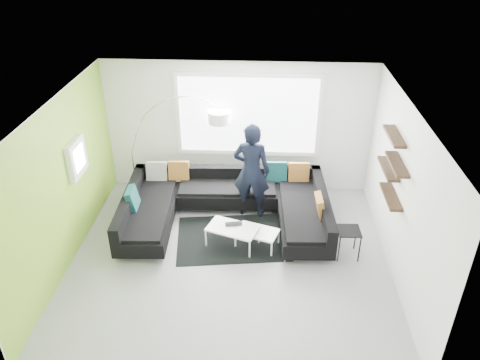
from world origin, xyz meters
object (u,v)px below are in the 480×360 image
object	(u,v)px
coffee_table	(245,237)
arc_lamp	(132,151)
sectional_sofa	(226,209)
laptop	(234,225)
person	(251,171)
side_table	(347,243)

from	to	relation	value
coffee_table	arc_lamp	xyz separation A→B (m)	(-2.37, 1.50, 0.91)
sectional_sofa	laptop	xyz separation A→B (m)	(0.19, -0.54, 0.02)
laptop	person	bearing A→B (deg)	63.44
side_table	person	distance (m)	2.23
arc_lamp	laptop	xyz separation A→B (m)	(2.17, -1.45, -0.71)
sectional_sofa	coffee_table	bearing A→B (deg)	-59.37
side_table	sectional_sofa	bearing A→B (deg)	160.51
arc_lamp	side_table	size ratio (longest dim) A/B	4.10
coffee_table	person	world-z (taller)	person
sectional_sofa	side_table	bearing A→B (deg)	-21.98
sectional_sofa	arc_lamp	bearing A→B (deg)	152.89
coffee_table	side_table	bearing A→B (deg)	13.65
laptop	side_table	bearing A→B (deg)	-17.60
coffee_table	laptop	distance (m)	0.29
side_table	person	size ratio (longest dim) A/B	0.27
arc_lamp	laptop	size ratio (longest dim) A/B	6.47
arc_lamp	person	size ratio (longest dim) A/B	1.13
sectional_sofa	coffee_table	xyz separation A→B (m)	(0.39, -0.60, -0.18)
laptop	coffee_table	bearing A→B (deg)	-26.52
sectional_sofa	laptop	distance (m)	0.57
side_table	person	world-z (taller)	person
laptop	sectional_sofa	bearing A→B (deg)	98.45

